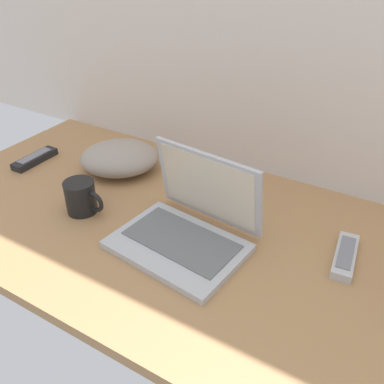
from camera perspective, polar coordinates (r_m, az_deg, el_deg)
name	(u,v)px	position (r m, az deg, el deg)	size (l,w,h in m)	color
desk	(190,235)	(1.08, -0.24, -5.96)	(1.60, 0.76, 0.03)	#A87A4C
laptop	(188,225)	(1.01, -0.51, -4.58)	(0.33, 0.29, 0.22)	#B2B5BA
coffee_mug	(81,197)	(1.15, -15.01, -0.64)	(0.12, 0.08, 0.09)	black
remote_control_near	(35,159)	(1.47, -20.84, 4.31)	(0.05, 0.16, 0.02)	black
remote_control_far	(345,256)	(1.04, 20.35, -8.27)	(0.06, 0.16, 0.02)	#B7B7B7
cushion	(120,158)	(1.33, -9.94, 4.68)	(0.25, 0.21, 0.09)	gray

